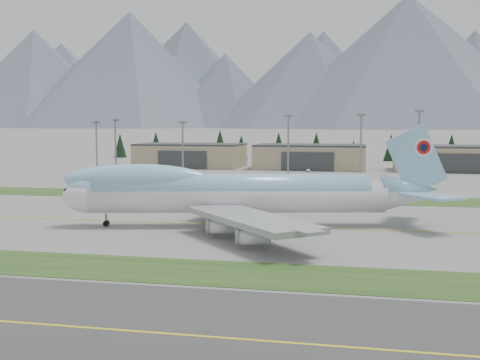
% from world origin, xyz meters
% --- Properties ---
extents(ground, '(7000.00, 7000.00, 0.00)m').
position_xyz_m(ground, '(0.00, 0.00, 0.00)').
color(ground, slate).
rests_on(ground, ground).
extents(grass_strip_near, '(400.00, 14.00, 0.08)m').
position_xyz_m(grass_strip_near, '(0.00, -38.00, 0.00)').
color(grass_strip_near, '#274A1A').
rests_on(grass_strip_near, ground).
extents(grass_strip_far, '(400.00, 18.00, 0.08)m').
position_xyz_m(grass_strip_far, '(0.00, 45.00, 0.00)').
color(grass_strip_far, '#274A1A').
rests_on(grass_strip_far, ground).
extents(asphalt_taxiway, '(400.00, 32.00, 0.04)m').
position_xyz_m(asphalt_taxiway, '(0.00, -62.00, 0.00)').
color(asphalt_taxiway, '#343434').
rests_on(asphalt_taxiway, ground).
extents(taxiway_line_main, '(400.00, 0.40, 0.02)m').
position_xyz_m(taxiway_line_main, '(0.00, 0.00, 0.00)').
color(taxiway_line_main, yellow).
rests_on(taxiway_line_main, ground).
extents(taxiway_line_near, '(400.00, 0.40, 0.02)m').
position_xyz_m(taxiway_line_near, '(0.00, -62.00, 0.00)').
color(taxiway_line_near, yellow).
rests_on(taxiway_line_near, ground).
extents(boeing_747_freighter, '(76.96, 64.65, 20.20)m').
position_xyz_m(boeing_747_freighter, '(-16.62, -1.05, 6.66)').
color(boeing_747_freighter, white).
rests_on(boeing_747_freighter, ground).
extents(hangar_left, '(48.00, 26.60, 10.80)m').
position_xyz_m(hangar_left, '(-70.00, 149.90, 5.39)').
color(hangar_left, tan).
rests_on(hangar_left, ground).
extents(hangar_center, '(48.00, 26.60, 10.80)m').
position_xyz_m(hangar_center, '(-15.00, 149.90, 5.39)').
color(hangar_center, tan).
rests_on(hangar_center, ground).
extents(hangar_right, '(48.00, 26.60, 10.80)m').
position_xyz_m(hangar_right, '(45.00, 149.90, 5.39)').
color(hangar_right, tan).
rests_on(hangar_right, ground).
extents(floodlight_masts, '(130.24, 10.53, 24.94)m').
position_xyz_m(floodlight_masts, '(-37.23, 110.31, 15.79)').
color(floodlight_masts, gray).
rests_on(floodlight_masts, ground).
extents(service_vehicle_a, '(2.01, 4.13, 1.36)m').
position_xyz_m(service_vehicle_a, '(-14.21, 132.01, 0.00)').
color(service_vehicle_a, white).
rests_on(service_vehicle_a, ground).
extents(service_vehicle_b, '(3.19, 1.28, 1.03)m').
position_xyz_m(service_vehicle_b, '(8.70, 118.14, 0.00)').
color(service_vehicle_b, gold).
rests_on(service_vehicle_b, ground).
extents(conifer_belt, '(272.62, 13.92, 16.59)m').
position_xyz_m(conifer_belt, '(-7.27, 212.81, 7.13)').
color(conifer_belt, black).
rests_on(conifer_belt, ground).
extents(mountain_ridge_front, '(4345.59, 1195.70, 507.63)m').
position_xyz_m(mountain_ridge_front, '(-55.93, 2179.64, 223.30)').
color(mountain_ridge_front, '#4D5467').
rests_on(mountain_ridge_front, ground).
extents(mountain_ridge_rear, '(4416.37, 1067.18, 533.59)m').
position_xyz_m(mountain_ridge_rear, '(105.70, 2900.00, 247.80)').
color(mountain_ridge_rear, '#4D5467').
rests_on(mountain_ridge_rear, ground).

